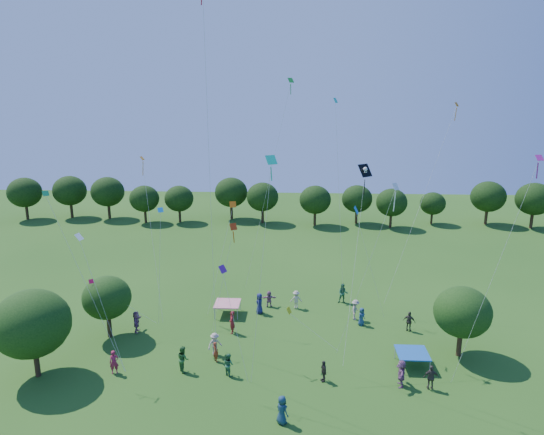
{
  "coord_description": "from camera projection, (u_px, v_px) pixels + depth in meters",
  "views": [
    {
      "loc": [
        1.72,
        -17.01,
        18.64
      ],
      "look_at": [
        0.0,
        14.0,
        11.0
      ],
      "focal_mm": 32.0,
      "sensor_mm": 36.0,
      "label": 1
    }
  ],
  "objects": [
    {
      "name": "crowd_person_13",
      "position": [
        232.0,
        322.0,
        39.38
      ],
      "size": [
        0.5,
        0.74,
        1.9
      ],
      "primitive_type": "imported",
      "rotation": [
        0.0,
        0.0,
        4.78
      ],
      "color": "maroon",
      "rests_on": "ground"
    },
    {
      "name": "small_kite_9",
      "position": [
        228.0,
        224.0,
        39.48
      ],
      "size": [
        2.35,
        1.89,
        9.2
      ],
      "color": "#D85C0B"
    },
    {
      "name": "tent_blue",
      "position": [
        412.0,
        353.0,
        34.45
      ],
      "size": [
        2.2,
        2.2,
        1.1
      ],
      "color": "#1951A3",
      "rests_on": "ground"
    },
    {
      "name": "small_kite_6",
      "position": [
        87.0,
        260.0,
        32.16
      ],
      "size": [
        3.66,
        2.83,
        8.6
      ],
      "color": "white"
    },
    {
      "name": "small_kite_3",
      "position": [
        67.0,
        243.0,
        32.58
      ],
      "size": [
        6.29,
        3.99,
        11.24
      ],
      "color": "#19894A"
    },
    {
      "name": "crowd_person_11",
      "position": [
        136.0,
        322.0,
        39.61
      ],
      "size": [
        0.8,
        1.73,
        1.78
      ],
      "primitive_type": "imported",
      "rotation": [
        0.0,
        0.0,
        1.7
      ],
      "color": "#8A5177",
      "rests_on": "ground"
    },
    {
      "name": "small_kite_14",
      "position": [
        382.0,
        228.0,
        30.2
      ],
      "size": [
        3.28,
        2.1,
        12.39
      ],
      "color": "white"
    },
    {
      "name": "crowd_person_17",
      "position": [
        269.0,
        299.0,
        44.53
      ],
      "size": [
        1.42,
        0.62,
        1.48
      ],
      "primitive_type": "imported",
      "rotation": [
        0.0,
        0.0,
        3.23
      ],
      "color": "#A7618D",
      "rests_on": "ground"
    },
    {
      "name": "crowd_person_6",
      "position": [
        282.0,
        410.0,
        28.39
      ],
      "size": [
        0.95,
        0.96,
        1.78
      ],
      "primitive_type": "imported",
      "rotation": [
        0.0,
        0.0,
        2.34
      ],
      "color": "#1A344B",
      "rests_on": "ground"
    },
    {
      "name": "small_kite_1",
      "position": [
        437.0,
        159.0,
        42.48
      ],
      "size": [
        6.47,
        5.13,
        17.03
      ],
      "color": "orange"
    },
    {
      "name": "crowd_person_4",
      "position": [
        431.0,
        377.0,
        31.76
      ],
      "size": [
        1.03,
        0.51,
        1.71
      ],
      "primitive_type": "imported",
      "rotation": [
        0.0,
        0.0,
        3.08
      ],
      "color": "#413834",
      "rests_on": "ground"
    },
    {
      "name": "crowd_person_0",
      "position": [
        259.0,
        303.0,
        43.01
      ],
      "size": [
        0.57,
        0.96,
        1.88
      ],
      "primitive_type": "imported",
      "rotation": [
        0.0,
        0.0,
        4.64
      ],
      "color": "#1C1D52",
      "rests_on": "ground"
    },
    {
      "name": "small_kite_4",
      "position": [
        160.0,
        238.0,
        37.15
      ],
      "size": [
        0.74,
        0.79,
        9.29
      ],
      "color": "#157DD3"
    },
    {
      "name": "small_kite_15",
      "position": [
        338.0,
        154.0,
        43.36
      ],
      "size": [
        1.24,
        3.01,
        17.4
      ],
      "color": "#0DD1AA"
    },
    {
      "name": "crowd_person_7",
      "position": [
        216.0,
        352.0,
        35.17
      ],
      "size": [
        0.64,
        0.68,
        1.53
      ],
      "primitive_type": "imported",
      "rotation": [
        0.0,
        0.0,
        2.24
      ],
      "color": "maroon",
      "rests_on": "ground"
    },
    {
      "name": "small_kite_12",
      "position": [
        361.0,
        228.0,
        36.47
      ],
      "size": [
        3.04,
        1.96,
        9.56
      ],
      "color": "blue"
    },
    {
      "name": "near_tree_east",
      "position": [
        462.0,
        312.0,
        35.32
      ],
      "size": [
        4.12,
        4.12,
        5.36
      ],
      "color": "#422B19",
      "rests_on": "ground"
    },
    {
      "name": "crowd_person_5",
      "position": [
        401.0,
        373.0,
        32.1
      ],
      "size": [
        0.84,
        1.8,
        1.86
      ],
      "primitive_type": "imported",
      "rotation": [
        0.0,
        0.0,
        4.58
      ],
      "color": "#834C78",
      "rests_on": "ground"
    },
    {
      "name": "red_high_kite",
      "position": [
        205.0,
        43.0,
        29.22
      ],
      "size": [
        0.52,
        0.74,
        26.46
      ],
      "color": "red"
    },
    {
      "name": "crowd_person_8",
      "position": [
        183.0,
        359.0,
        33.89
      ],
      "size": [
        0.93,
        1.04,
        1.87
      ],
      "primitive_type": "imported",
      "rotation": [
        0.0,
        0.0,
        2.16
      ],
      "color": "#2A5E28",
      "rests_on": "ground"
    },
    {
      "name": "tent_red_stripe",
      "position": [
        227.0,
        304.0,
        42.75
      ],
      "size": [
        2.2,
        2.2,
        1.1
      ],
      "color": "red",
      "rests_on": "ground"
    },
    {
      "name": "crowd_person_3",
      "position": [
        355.0,
        310.0,
        41.81
      ],
      "size": [
        0.89,
        1.29,
        1.81
      ],
      "primitive_type": "imported",
      "rotation": [
        0.0,
        0.0,
        1.23
      ],
      "color": "tan",
      "rests_on": "ground"
    },
    {
      "name": "small_kite_10",
      "position": [
        295.0,
        315.0,
        34.38
      ],
      "size": [
        3.71,
        0.93,
        2.93
      ],
      "color": "yellow"
    },
    {
      "name": "pirate_kite",
      "position": [
        365.0,
        176.0,
        34.75
      ],
      "size": [
        2.24,
        6.39,
        12.74
      ],
      "color": "black"
    },
    {
      "name": "small_kite_13",
      "position": [
        227.0,
        287.0,
        30.26
      ],
      "size": [
        1.94,
        1.75,
        7.21
      ],
      "color": "#681689"
    },
    {
      "name": "crowd_person_1",
      "position": [
        114.0,
        362.0,
        33.61
      ],
      "size": [
        0.73,
        0.6,
        1.69
      ],
      "primitive_type": "imported",
      "rotation": [
        0.0,
        0.0,
        0.35
      ],
      "color": "maroon",
      "rests_on": "ground"
    },
    {
      "name": "crowd_person_2",
      "position": [
        229.0,
        364.0,
        33.41
      ],
      "size": [
        0.88,
        0.86,
        1.61
      ],
      "primitive_type": "imported",
      "rotation": [
        0.0,
        0.0,
        2.39
      ],
      "color": "#2B6640",
      "rests_on": "ground"
    },
    {
      "name": "crowd_person_15",
      "position": [
        296.0,
        299.0,
        44.14
      ],
      "size": [
        1.14,
        0.6,
        1.67
      ],
      "primitive_type": "imported",
      "rotation": [
        0.0,
        0.0,
        3.25
      ],
      "color": "#BDAD97",
      "rests_on": "ground"
    },
    {
      "name": "crowd_person_10",
      "position": [
        409.0,
        321.0,
        39.76
      ],
      "size": [
        1.09,
        0.82,
        1.69
      ],
      "primitive_type": "imported",
      "rotation": [
        0.0,
        0.0,
        2.72
      ],
      "color": "#3B372F",
      "rests_on": "ground"
    },
    {
      "name": "small_kite_7",
      "position": [
        268.0,
        200.0,
        28.57
      ],
      "size": [
        1.6,
        1.5,
        14.13
      ],
      "color": "#0CB589"
    },
    {
      "name": "small_kite_11",
      "position": [
        279.0,
        135.0,
        43.45
      ],
      "size": [
        4.4,
        1.91,
        19.12
      ],
      "color": "#1B962A"
    },
    {
      "name": "crowd_person_9",
      "position": [
        215.0,
        344.0,
        36.01
      ],
      "size": [
        1.23,
        1.11,
        1.77
      ],
      "primitive_type": "imported",
      "rotation": [
        0.0,
        0.0,
        0.65
      ],
      "color": "#B8A193",
      "rests_on": "ground"
    },
    {
      "name": "near_tree_west",
      "position": [
        32.0,
        324.0,
        32.55
      ],
      "size": [
        5.1,
        5.1,
        6.23
      ],
      "color": "#422B19",
      "rests_on": "ground"
    },
    {
      "name": "crowd_person_16",
      "position": [
        324.0,
        371.0,
        32.7
      ],
      "size": [
        0.64,
        0.97,
        1.51
      ],
      "primitive_type": "imported",
      "rotation": [
        0.0,
        0.0,
        5.01
      ],
      "color": "#36312B",
      "rests_on": "ground"
    },
    {
      "name": "small_kite_0",
      "position": [
        106.0,
        291.0,
        37.36
      ],
      "size": [
        4.87,
        0.96,
        3.88
      ],
      "color": "#BA0A36"
    },
    {
      "name": "treeline",
      "position": [
        276.0,
        197.0,
        73.89
      ],
      "size": [
        88.01,
        8.77,
        6.77
      ],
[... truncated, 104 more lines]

